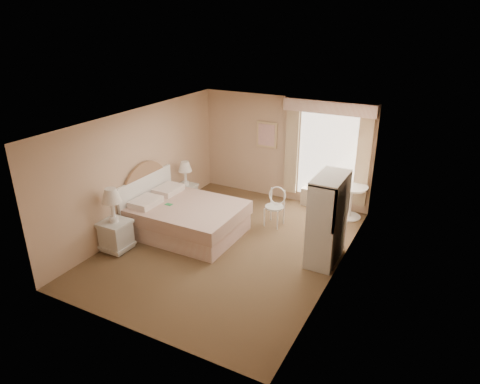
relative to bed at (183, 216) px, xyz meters
The scene contains 9 objects.
room 1.43m from the bed, ahead, with size 4.21×5.51×2.51m.
window 3.50m from the bed, 49.75° to the left, with size 2.05×0.22×2.51m.
framed_art 2.96m from the bed, 75.70° to the left, with size 0.52×0.04×0.62m.
bed is the anchor object (origin of this frame).
nightstand_near 1.41m from the bed, 120.99° to the right, with size 0.52×0.52×1.26m.
nightstand_far 1.37m from the bed, 121.86° to the left, with size 0.44×0.44×1.07m.
round_table 3.68m from the bed, 38.81° to the left, with size 0.71×0.71×0.75m.
cafe_chair 1.97m from the bed, 38.86° to the left, with size 0.42×0.42×0.84m.
armoire 2.97m from the bed, ahead, with size 0.50×0.99×1.65m.
Camera 1 is at (3.61, -6.39, 4.21)m, focal length 32.00 mm.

